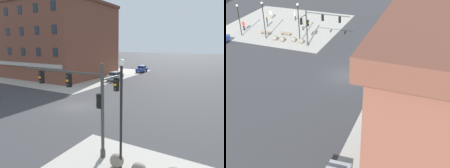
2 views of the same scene
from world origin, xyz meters
The scene contains 18 objects.
ground_plane centered at (0.00, 0.00, 0.00)m, with size 320.00×320.00×0.00m, color #38383A.
sidewalk_corner_slab centered at (16.00, -14.50, 0.00)m, with size 20.00×19.00×0.02m, color #A8A399.
traffic_signal_main centered at (7.08, -7.07, 3.74)m, with size 6.88×2.09×5.87m.
bollard_sphere_curb_a centered at (9.72, -7.76, 0.41)m, with size 0.82×0.82×0.82m, color gray.
bollard_sphere_curb_b centered at (11.15, -7.96, 0.41)m, with size 0.82×0.82×0.82m, color gray.
bollard_sphere_curb_c centered at (12.87, -7.42, 0.41)m, with size 0.82×0.82×0.82m, color gray.
bollard_sphere_curb_d centered at (14.23, -7.53, 0.41)m, with size 0.82×0.82×0.82m, color gray.
bench_near_signal centered at (13.67, -10.01, 0.33)m, with size 1.80×0.48×0.49m.
bench_mid_block centered at (17.02, -9.27, 0.33)m, with size 1.81×0.53×0.49m.
pedestrian_near_bench centered at (20.33, -16.72, 1.00)m, with size 0.52×0.30×1.73m.
pedestrian_at_curb centered at (21.46, -9.68, 0.99)m, with size 0.55×0.24×1.71m.
pedestrian_walking_east centered at (15.65, -17.58, 1.00)m, with size 0.25×0.54×1.73m.
pedestrian_with_bag centered at (12.02, -13.19, 0.87)m, with size 0.22×0.55×1.54m.
pedestrian_by_lamp centered at (18.77, -12.82, 1.01)m, with size 0.36×0.47×1.75m.
street_lamp_corner_near centered at (10.00, -7.84, 3.82)m, with size 0.36×0.36×6.21m.
street_lamp_mid_sidewalk centered at (16.06, -7.84, 3.65)m, with size 0.36×0.36×5.89m.
street_lamp_corner_far centered at (20.43, -7.49, 3.27)m, with size 0.36×0.36×5.18m.
car_main_southbound_near centered at (-1.78, -22.33, 0.92)m, with size 1.98×4.45×1.68m.
Camera 2 is at (-10.33, 31.74, 18.26)m, focal length 48.65 mm.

